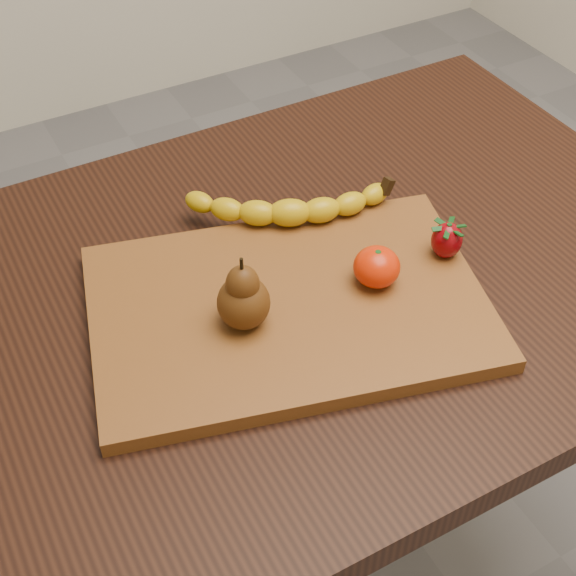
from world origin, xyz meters
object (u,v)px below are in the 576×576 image
pear (243,292)px  mandarin (377,267)px  cutting_board (288,307)px  table (311,324)px

pear → mandarin: size_ratio=1.68×
mandarin → cutting_board: bearing=168.7°
cutting_board → pear: 0.08m
cutting_board → pear: (-0.06, -0.01, 0.06)m
table → cutting_board: (-0.06, -0.05, 0.11)m
pear → mandarin: pear is taller
table → pear: 0.21m
cutting_board → mandarin: size_ratio=8.20×
pear → mandarin: (0.16, -0.02, -0.02)m
table → pear: (-0.12, -0.06, 0.16)m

